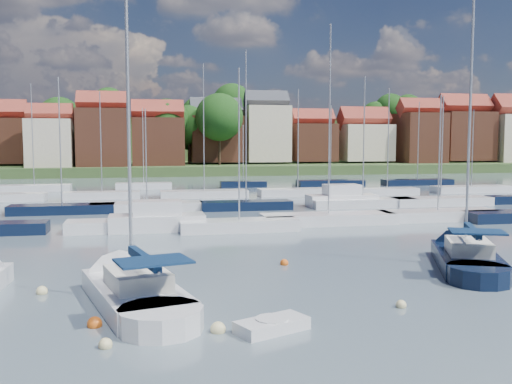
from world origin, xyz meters
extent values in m
plane|color=#4F5E6C|center=(0.00, 40.00, 0.00)|extent=(260.00, 260.00, 0.00)
cube|color=silver|center=(-6.75, 0.80, 0.25)|extent=(4.78, 7.84, 1.20)
cone|color=silver|center=(-7.90, 5.22, 0.25)|extent=(3.84, 4.20, 3.04)
cylinder|color=silver|center=(-5.84, -2.74, 0.25)|extent=(3.71, 3.71, 1.20)
cube|color=silver|center=(-6.63, 0.31, 1.20)|extent=(2.83, 3.48, 0.70)
cylinder|color=#B2B2B7|center=(-6.88, 1.29, 7.62)|extent=(0.14, 0.14, 13.53)
cylinder|color=#B2B2B7|center=(-6.37, -0.67, 2.05)|extent=(1.12, 3.95, 0.10)
cube|color=#0D2242|center=(-6.37, -0.67, 2.20)|extent=(1.26, 3.81, 0.35)
cube|color=#0D2242|center=(-6.04, -1.95, 2.35)|extent=(2.96, 2.42, 0.08)
cube|color=black|center=(10.32, 4.26, 0.25)|extent=(5.46, 7.64, 1.20)
cone|color=black|center=(12.05, 8.32, 0.25)|extent=(4.05, 4.31, 2.94)
cylinder|color=black|center=(8.95, 1.01, 0.25)|extent=(3.85, 3.85, 1.20)
cube|color=silver|center=(10.13, 3.81, 1.20)|extent=(3.04, 3.51, 0.70)
cylinder|color=#B2B2B7|center=(10.52, 4.71, 7.53)|extent=(0.14, 0.14, 13.36)
cylinder|color=#B2B2B7|center=(9.75, 2.91, 2.05)|extent=(1.62, 3.65, 0.10)
cube|color=#0D2242|center=(9.75, 2.91, 2.20)|extent=(1.73, 3.55, 0.35)
cube|color=#0D2242|center=(9.25, 1.74, 2.35)|extent=(2.99, 2.60, 0.08)
cube|color=silver|center=(-2.01, -3.53, 0.18)|extent=(2.83, 2.11, 0.50)
cylinder|color=silver|center=(-2.01, -3.53, 0.32)|extent=(1.19, 1.19, 0.32)
sphere|color=beige|center=(-7.65, -4.02, 0.00)|extent=(0.46, 0.46, 0.46)
sphere|color=#D85914|center=(-8.15, -1.79, 0.00)|extent=(0.55, 0.55, 0.55)
sphere|color=beige|center=(3.72, -1.77, 0.00)|extent=(0.42, 0.42, 0.42)
sphere|color=#D85914|center=(1.06, 6.78, 0.00)|extent=(0.44, 0.44, 0.44)
sphere|color=beige|center=(-10.76, 3.25, 0.00)|extent=(0.50, 0.50, 0.50)
sphere|color=beige|center=(-3.87, -3.24, 0.00)|extent=(0.54, 0.54, 0.54)
cube|color=silver|center=(-7.27, 20.20, 0.35)|extent=(9.22, 2.58, 1.00)
cylinder|color=#B2B2B7|center=(-7.27, 20.20, 4.94)|extent=(0.12, 0.12, 8.18)
cube|color=silver|center=(0.63, 18.61, 0.35)|extent=(8.78, 2.46, 1.00)
cylinder|color=#B2B2B7|center=(0.63, 18.61, 6.38)|extent=(0.12, 0.12, 11.06)
cube|color=silver|center=(8.23, 20.67, 0.35)|extent=(10.79, 3.02, 1.00)
cylinder|color=#B2B2B7|center=(8.23, 20.67, 8.29)|extent=(0.12, 0.12, 14.87)
cube|color=silver|center=(17.98, 21.03, 0.35)|extent=(10.13, 2.84, 1.00)
cylinder|color=#B2B2B7|center=(17.98, 21.03, 5.65)|extent=(0.12, 0.12, 9.59)
cube|color=silver|center=(-5.31, 20.00, 0.50)|extent=(7.00, 2.60, 1.40)
cube|color=silver|center=(-5.31, 20.00, 1.60)|extent=(3.50, 2.20, 1.30)
cube|color=black|center=(-13.55, 31.64, 0.35)|extent=(9.30, 2.60, 1.00)
cylinder|color=#B2B2B7|center=(-13.55, 31.64, 6.59)|extent=(0.12, 0.12, 11.48)
cube|color=silver|center=(-5.94, 32.01, 0.35)|extent=(10.40, 2.91, 1.00)
cylinder|color=#B2B2B7|center=(-5.94, 32.01, 5.24)|extent=(0.12, 0.12, 8.77)
cube|color=black|center=(3.48, 31.28, 0.35)|extent=(8.80, 2.46, 1.00)
cylinder|color=#B2B2B7|center=(3.48, 31.28, 8.01)|extent=(0.12, 0.12, 14.33)
cube|color=silver|center=(15.40, 31.16, 0.35)|extent=(10.73, 3.00, 1.00)
cylinder|color=#B2B2B7|center=(15.40, 31.16, 6.92)|extent=(0.12, 0.12, 12.14)
cube|color=silver|center=(23.82, 30.97, 0.35)|extent=(10.48, 2.93, 1.00)
cylinder|color=#B2B2B7|center=(23.82, 30.97, 5.99)|extent=(0.12, 0.12, 10.28)
cube|color=silver|center=(13.46, 32.00, 0.50)|extent=(7.00, 2.60, 1.40)
cube|color=silver|center=(13.46, 32.00, 1.60)|extent=(3.50, 2.20, 1.30)
cube|color=silver|center=(-21.71, 44.21, 0.35)|extent=(9.71, 2.72, 1.00)
cube|color=silver|center=(-10.84, 44.51, 0.35)|extent=(8.49, 2.38, 1.00)
cylinder|color=#B2B2B7|center=(-10.84, 44.51, 6.51)|extent=(0.12, 0.12, 11.31)
cube|color=silver|center=(0.79, 43.78, 0.35)|extent=(10.16, 2.85, 1.00)
cylinder|color=#B2B2B7|center=(0.79, 43.78, 8.15)|extent=(0.12, 0.12, 14.59)
cube|color=silver|center=(12.17, 43.90, 0.35)|extent=(9.53, 2.67, 1.00)
cylinder|color=#B2B2B7|center=(12.17, 43.90, 6.81)|extent=(0.12, 0.12, 11.91)
cube|color=silver|center=(23.16, 42.50, 0.35)|extent=(7.62, 2.13, 1.00)
cylinder|color=#B2B2B7|center=(23.16, 42.50, 6.91)|extent=(0.12, 0.12, 12.13)
cube|color=silver|center=(35.22, 43.59, 0.35)|extent=(10.17, 2.85, 1.00)
cylinder|color=#B2B2B7|center=(35.22, 43.59, 5.72)|extent=(0.12, 0.12, 9.73)
cube|color=silver|center=(-20.26, 56.56, 0.35)|extent=(9.24, 2.59, 1.00)
cylinder|color=#B2B2B7|center=(-20.26, 56.56, 7.43)|extent=(0.12, 0.12, 13.17)
cube|color=silver|center=(-6.08, 57.30, 0.35)|extent=(7.57, 2.12, 1.00)
cylinder|color=#B2B2B7|center=(-6.08, 57.30, 5.97)|extent=(0.12, 0.12, 10.24)
cube|color=black|center=(7.88, 57.47, 0.35)|extent=(6.58, 1.84, 1.00)
cylinder|color=#B2B2B7|center=(7.88, 57.47, 4.85)|extent=(0.12, 0.12, 8.01)
cube|color=black|center=(20.94, 57.40, 0.35)|extent=(9.92, 2.78, 1.00)
cylinder|color=#B2B2B7|center=(20.94, 57.40, 6.31)|extent=(0.12, 0.12, 10.92)
cube|color=black|center=(34.28, 56.37, 0.35)|extent=(10.55, 2.95, 1.00)
cylinder|color=#B2B2B7|center=(34.28, 56.37, 6.61)|extent=(0.12, 0.12, 11.51)
cube|color=#3C5128|center=(0.00, 117.00, 0.30)|extent=(200.00, 70.00, 3.00)
cube|color=#3C5128|center=(0.00, 142.00, 5.00)|extent=(200.00, 60.00, 14.00)
cube|color=brown|center=(-33.65, 97.79, 6.56)|extent=(10.37, 9.97, 8.73)
cube|color=beige|center=(-22.74, 89.00, 6.08)|extent=(8.09, 8.80, 8.96)
cube|color=maroon|center=(-22.74, 89.00, 11.55)|extent=(8.25, 4.00, 4.00)
cube|color=brown|center=(-13.35, 89.94, 7.08)|extent=(9.36, 10.17, 10.97)
cube|color=maroon|center=(-13.35, 89.94, 13.72)|extent=(9.54, 4.63, 4.63)
cube|color=brown|center=(-3.04, 91.65, 6.31)|extent=(9.90, 8.56, 9.42)
cube|color=maroon|center=(-3.04, 91.65, 12.23)|extent=(10.10, 4.90, 4.90)
cube|color=brown|center=(9.10, 96.65, 6.95)|extent=(10.59, 8.93, 9.49)
cube|color=#383A42|center=(9.10, 96.65, 12.99)|extent=(10.80, 5.24, 5.24)
cube|color=beige|center=(19.71, 95.80, 8.02)|extent=(9.01, 8.61, 11.65)
cube|color=#383A42|center=(19.71, 95.80, 14.95)|extent=(9.19, 4.46, 4.46)
cube|color=brown|center=(30.17, 97.00, 6.20)|extent=(9.10, 9.34, 8.00)
cube|color=maroon|center=(30.17, 97.00, 11.32)|extent=(9.28, 4.50, 4.50)
cube|color=beige|center=(41.95, 96.59, 6.14)|extent=(10.86, 9.59, 7.88)
cube|color=maroon|center=(41.95, 96.59, 11.41)|extent=(11.07, 5.37, 5.37)
cube|color=brown|center=(53.76, 93.92, 7.09)|extent=(9.18, 9.96, 10.97)
cube|color=maroon|center=(53.76, 93.92, 13.70)|extent=(9.36, 4.54, 4.54)
cube|color=brown|center=(65.18, 95.21, 7.58)|extent=(11.39, 9.67, 10.76)
cube|color=maroon|center=(65.18, 95.21, 14.36)|extent=(11.62, 5.64, 5.64)
cylinder|color=#382619|center=(56.77, 115.51, 8.51)|extent=(0.50, 0.50, 4.47)
sphere|color=#1D4B17|center=(56.77, 115.51, 14.58)|extent=(8.18, 8.18, 8.18)
cylinder|color=#382619|center=(3.46, 95.93, 3.83)|extent=(0.50, 0.50, 4.46)
sphere|color=#1D4B17|center=(3.46, 95.93, 9.88)|extent=(8.15, 8.15, 8.15)
cylinder|color=#382619|center=(15.22, 113.68, 8.58)|extent=(0.50, 0.50, 5.15)
sphere|color=#1D4B17|center=(15.22, 113.68, 15.56)|extent=(9.41, 9.41, 9.41)
cylinder|color=#382619|center=(-13.54, 116.31, 8.68)|extent=(0.50, 0.50, 4.56)
sphere|color=#1D4B17|center=(-13.54, 116.31, 14.87)|extent=(8.34, 8.34, 8.34)
cylinder|color=#382619|center=(-23.24, 105.25, 4.18)|extent=(0.50, 0.50, 5.15)
sphere|color=#1D4B17|center=(-23.24, 105.25, 11.17)|extent=(9.42, 9.42, 9.42)
cylinder|color=#382619|center=(13.76, 104.71, 3.48)|extent=(0.50, 0.50, 3.77)
sphere|color=#1D4B17|center=(13.76, 104.71, 8.60)|extent=(6.89, 6.89, 6.89)
cylinder|color=#382619|center=(9.05, 90.94, 4.21)|extent=(0.50, 0.50, 5.21)
sphere|color=#1D4B17|center=(9.05, 90.94, 11.28)|extent=(9.53, 9.53, 9.53)
cylinder|color=#382619|center=(61.93, 101.62, 3.09)|extent=(0.50, 0.50, 2.97)
sphere|color=#1D4B17|center=(61.93, 101.62, 7.12)|extent=(5.44, 5.44, 5.44)
cylinder|color=#382619|center=(-1.15, 93.75, 4.02)|extent=(0.50, 0.50, 4.84)
sphere|color=#1D4B17|center=(-1.15, 93.75, 10.59)|extent=(8.85, 8.85, 8.85)
cylinder|color=#382619|center=(52.68, 115.72, 8.17)|extent=(0.50, 0.50, 3.72)
sphere|color=#1D4B17|center=(52.68, 115.72, 13.21)|extent=(6.80, 6.80, 6.80)
cylinder|color=#382619|center=(54.05, 94.13, 3.62)|extent=(0.50, 0.50, 4.05)
sphere|color=#1D4B17|center=(54.05, 94.13, 9.11)|extent=(7.40, 7.40, 7.40)
cylinder|color=#382619|center=(6.84, 113.29, 7.91)|extent=(0.50, 0.50, 3.93)
sphere|color=#1D4B17|center=(6.84, 113.29, 13.24)|extent=(7.19, 7.19, 7.19)
cylinder|color=#382619|center=(30.65, 100.17, 3.51)|extent=(0.50, 0.50, 3.82)
sphere|color=#1D4B17|center=(30.65, 100.17, 8.70)|extent=(6.99, 6.99, 6.99)
cylinder|color=#382619|center=(-17.44, 93.12, 3.34)|extent=(0.50, 0.50, 3.48)
sphere|color=#1D4B17|center=(-17.44, 93.12, 8.07)|extent=(6.37, 6.37, 6.37)
cylinder|color=#382619|center=(57.51, 102.81, 3.09)|extent=(0.50, 0.50, 2.99)
sphere|color=#1D4B17|center=(57.51, 102.81, 7.14)|extent=(5.46, 5.46, 5.46)
cylinder|color=#382619|center=(3.61, 99.04, 3.22)|extent=(0.50, 0.50, 3.25)
sphere|color=#1D4B17|center=(3.61, 99.04, 7.63)|extent=(5.94, 5.94, 5.94)
cylinder|color=#382619|center=(-3.05, 100.73, 3.09)|extent=(0.50, 0.50, 2.98)
sphere|color=#1D4B17|center=(-3.05, 100.73, 7.14)|extent=(5.46, 5.46, 5.46)
cylinder|color=#382619|center=(64.66, 121.74, 9.36)|extent=(0.50, 0.50, 4.29)
sphere|color=#1D4B17|center=(64.66, 121.74, 15.17)|extent=(7.84, 7.84, 7.84)
camera|label=1|loc=(-6.41, -22.51, 6.69)|focal=40.00mm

